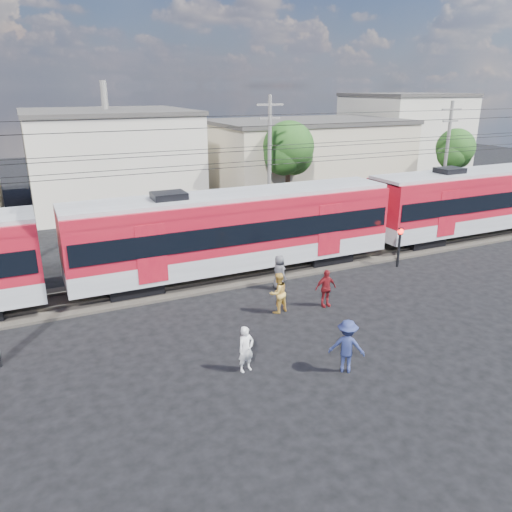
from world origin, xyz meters
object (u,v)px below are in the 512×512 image
object	(u,v)px
pedestrian_a	(246,349)
pedestrian_c	(347,346)
commuter_train	(239,228)
car_silver	(483,197)
crossing_signal	(400,240)

from	to	relation	value
pedestrian_a	pedestrian_c	world-z (taller)	pedestrian_c
pedestrian_a	commuter_train	bearing A→B (deg)	56.60
pedestrian_a	car_silver	bearing A→B (deg)	16.36
pedestrian_c	car_silver	bearing A→B (deg)	-109.76
pedestrian_a	car_silver	xyz separation A→B (m)	(26.63, 14.10, -0.09)
commuter_train	pedestrian_a	world-z (taller)	commuter_train
commuter_train	car_silver	world-z (taller)	commuter_train
car_silver	crossing_signal	size ratio (longest dim) A/B	1.96
commuter_train	pedestrian_a	distance (m)	9.12
car_silver	pedestrian_c	bearing A→B (deg)	132.71
pedestrian_c	crossing_signal	distance (m)	11.06
commuter_train	pedestrian_c	size ratio (longest dim) A/B	27.39
pedestrian_c	car_silver	size ratio (longest dim) A/B	0.44
commuter_train	pedestrian_a	bearing A→B (deg)	-111.86
car_silver	crossing_signal	xyz separation A→B (m)	(-15.34, -8.23, 0.76)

